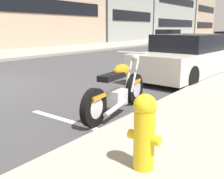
# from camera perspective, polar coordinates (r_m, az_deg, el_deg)

# --- Properties ---
(sidewalk_far_curb) EXTENTS (120.00, 5.00, 0.14)m
(sidewalk_far_curb) POSITION_cam_1_polar(r_m,az_deg,el_deg) (20.69, -6.94, 9.01)
(sidewalk_far_curb) COLOR gray
(sidewalk_far_curb) RESTS_ON ground
(parking_stall_stripe) EXTENTS (0.12, 2.20, 0.01)m
(parking_stall_stripe) POSITION_cam_1_polar(r_m,az_deg,el_deg) (4.53, -8.06, -7.25)
(parking_stall_stripe) COLOR silver
(parking_stall_stripe) RESTS_ON ground
(parked_motorcycle) EXTENTS (2.20, 0.64, 1.12)m
(parked_motorcycle) POSITION_cam_1_polar(r_m,az_deg,el_deg) (4.89, 1.26, -0.34)
(parked_motorcycle) COLOR black
(parked_motorcycle) RESTS_ON ground
(parked_car_behind_motorcycle) EXTENTS (4.78, 2.02, 1.39)m
(parked_car_behind_motorcycle) POSITION_cam_1_polar(r_m,az_deg,el_deg) (8.90, 16.44, 6.83)
(parked_car_behind_motorcycle) COLOR beige
(parked_car_behind_motorcycle) RESTS_ON ground
(car_opposite_curb) EXTENTS (4.60, 1.98, 1.44)m
(car_opposite_curb) POSITION_cam_1_polar(r_m,az_deg,el_deg) (26.59, 12.16, 11.05)
(car_opposite_curb) COLOR beige
(car_opposite_curb) RESTS_ON ground
(fire_hydrant) EXTENTS (0.24, 0.36, 0.81)m
(fire_hydrant) POSITION_cam_1_polar(r_m,az_deg,el_deg) (2.72, 7.09, -8.74)
(fire_hydrant) COLOR gold
(fire_hydrant) RESTS_ON sidewalk_near_curb
(townhouse_near_left) EXTENTS (15.16, 10.33, 10.38)m
(townhouse_near_left) POSITION_cam_1_polar(r_m,az_deg,el_deg) (44.80, 7.93, 17.80)
(townhouse_near_left) COLOR #939993
(townhouse_near_left) RESTS_ON ground
(townhouse_far_uphill) EXTENTS (11.04, 9.88, 9.60)m
(townhouse_far_uphill) POSITION_cam_1_polar(r_m,az_deg,el_deg) (57.05, 15.04, 16.10)
(townhouse_far_uphill) COLOR tan
(townhouse_far_uphill) RESTS_ON ground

